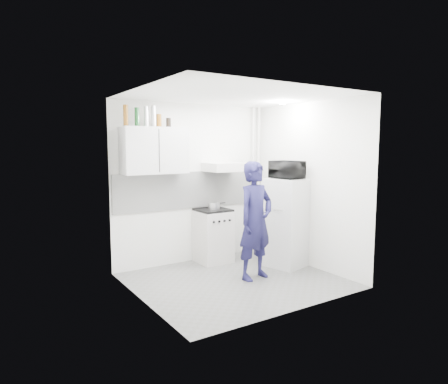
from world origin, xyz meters
TOP-DOWN VIEW (x-y plane):
  - floor at (0.00, 0.00)m, footprint 2.80×2.80m
  - ceiling at (0.00, 0.00)m, footprint 2.80×2.80m
  - wall_back at (0.00, 1.25)m, footprint 2.80×0.00m
  - wall_left at (-1.40, 0.00)m, footprint 0.00×2.60m
  - wall_right at (1.40, 0.00)m, footprint 0.00×2.60m
  - person at (0.31, -0.05)m, footprint 0.68×0.51m
  - stove at (0.23, 1.00)m, footprint 0.53×0.53m
  - fridge at (1.10, 0.18)m, footprint 0.71×0.71m
  - stove_top at (0.23, 1.00)m, footprint 0.51×0.51m
  - saucepan at (0.25, 1.00)m, footprint 0.19×0.19m
  - microwave at (1.10, 0.18)m, footprint 0.53×0.37m
  - bottle_a at (-1.18, 1.07)m, footprint 0.07×0.07m
  - bottle_b at (-1.01, 1.07)m, footprint 0.07×0.07m
  - bottle_c at (-0.87, 1.07)m, footprint 0.07×0.07m
  - bottle_d at (-0.75, 1.07)m, footprint 0.07×0.07m
  - canister_a at (-0.67, 1.07)m, footprint 0.08×0.08m
  - canister_b at (-0.51, 1.07)m, footprint 0.07×0.07m
  - upper_cabinet at (-0.75, 1.07)m, footprint 1.00×0.35m
  - range_hood at (0.45, 1.00)m, footprint 0.60×0.50m
  - backsplash at (0.00, 1.24)m, footprint 2.74×0.03m
  - pipe_a at (1.30, 1.17)m, footprint 0.05×0.05m
  - pipe_b at (1.18, 1.17)m, footprint 0.04×0.04m
  - ceiling_spot_fixture at (1.00, 0.20)m, footprint 0.10×0.10m

SIDE VIEW (x-z plane):
  - floor at x=0.00m, z-range 0.00..0.00m
  - stove at x=0.23m, z-range 0.00..0.85m
  - fridge at x=1.10m, z-range 0.00..1.40m
  - person at x=0.31m, z-range 0.00..1.70m
  - stove_top at x=0.23m, z-range 0.85..0.89m
  - saucepan at x=0.25m, z-range 0.89..1.00m
  - backsplash at x=0.00m, z-range 0.90..1.50m
  - wall_left at x=-1.40m, z-range 0.00..2.60m
  - wall_right at x=1.40m, z-range 0.00..2.60m
  - pipe_a at x=1.30m, z-range 0.00..2.60m
  - pipe_b at x=1.18m, z-range 0.00..2.60m
  - wall_back at x=0.00m, z-range -0.10..2.70m
  - microwave at x=1.10m, z-range 1.40..1.69m
  - range_hood at x=0.45m, z-range 1.50..1.64m
  - upper_cabinet at x=-0.75m, z-range 1.50..2.20m
  - canister_b at x=-0.51m, z-range 2.20..2.34m
  - canister_a at x=-0.67m, z-range 2.20..2.39m
  - bottle_b at x=-1.01m, z-range 2.20..2.47m
  - bottle_c at x=-0.87m, z-range 2.20..2.50m
  - bottle_a at x=-1.18m, z-range 2.20..2.50m
  - bottle_d at x=-0.75m, z-range 2.20..2.51m
  - ceiling_spot_fixture at x=1.00m, z-range 2.56..2.58m
  - ceiling at x=0.00m, z-range 2.60..2.60m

